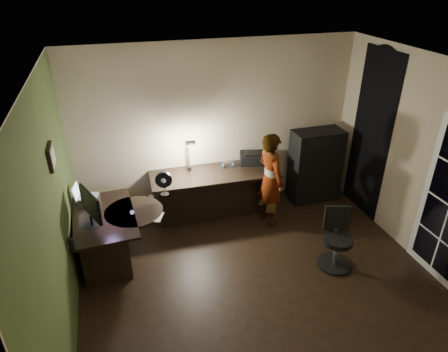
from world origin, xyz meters
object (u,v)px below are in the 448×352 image
object	(u,v)px
cabinet	(315,166)
person	(270,179)
desk_right	(215,194)
monitor	(90,214)
office_chair	(338,240)
desk_left	(107,238)

from	to	relation	value
cabinet	person	xyz separation A→B (m)	(-1.00, -0.45, 0.12)
desk_right	monitor	xyz separation A→B (m)	(-1.84, -0.88, 0.52)
desk_right	cabinet	size ratio (longest dim) A/B	1.61
desk_right	cabinet	world-z (taller)	cabinet
office_chair	person	xyz separation A→B (m)	(-0.47, 1.25, 0.33)
cabinet	monitor	xyz separation A→B (m)	(-3.60, -0.90, 0.27)
monitor	person	xyz separation A→B (m)	(2.59, 0.45, -0.15)
cabinet	desk_right	bearing A→B (deg)	-179.94
desk_left	person	bearing A→B (deg)	3.19
person	cabinet	bearing A→B (deg)	-77.50
desk_left	desk_right	bearing A→B (deg)	19.31
office_chair	person	bearing A→B (deg)	128.12
cabinet	person	bearing A→B (deg)	-156.29
desk_left	monitor	world-z (taller)	monitor
cabinet	person	size ratio (longest dim) A/B	0.84
desk_right	cabinet	bearing A→B (deg)	2.40
desk_right	person	size ratio (longest dim) A/B	1.35
desk_right	monitor	bearing A→B (deg)	-152.62
person	monitor	bearing A→B (deg)	88.06
office_chair	desk_left	bearing A→B (deg)	178.88
monitor	office_chair	size ratio (longest dim) A/B	0.66
desk_left	cabinet	world-z (taller)	cabinet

